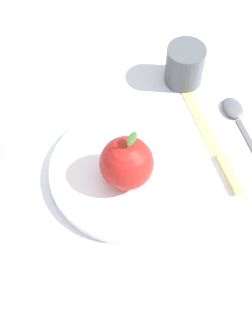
# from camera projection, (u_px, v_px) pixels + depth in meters

# --- Properties ---
(ground_plane) EXTENTS (2.40, 2.40, 0.00)m
(ground_plane) POSITION_uv_depth(u_px,v_px,m) (135.00, 175.00, 0.78)
(ground_plane) COLOR silver
(dinner_plate) EXTENTS (0.24, 0.24, 0.02)m
(dinner_plate) POSITION_uv_depth(u_px,v_px,m) (126.00, 171.00, 0.77)
(dinner_plate) COLOR white
(dinner_plate) RESTS_ON ground_plane
(apple) EXTENTS (0.08, 0.08, 0.10)m
(apple) POSITION_uv_depth(u_px,v_px,m) (126.00, 162.00, 0.72)
(apple) COLOR #B21E19
(apple) RESTS_ON dinner_plate
(side_bowl) EXTENTS (0.10, 0.10, 0.04)m
(side_bowl) POSITION_uv_depth(u_px,v_px,m) (4.00, 127.00, 0.80)
(side_bowl) COLOR silver
(side_bowl) RESTS_ON ground_plane
(cup) EXTENTS (0.07, 0.07, 0.07)m
(cup) POSITION_uv_depth(u_px,v_px,m) (185.00, 64.00, 0.85)
(cup) COLOR #4C5156
(cup) RESTS_ON ground_plane
(knife) EXTENTS (0.12, 0.21, 0.01)m
(knife) POSITION_uv_depth(u_px,v_px,m) (216.00, 148.00, 0.80)
(knife) COLOR #D8B766
(knife) RESTS_ON ground_plane
(spoon) EXTENTS (0.10, 0.16, 0.01)m
(spoon) POSITION_uv_depth(u_px,v_px,m) (237.00, 116.00, 0.83)
(spoon) COLOR #59595E
(spoon) RESTS_ON ground_plane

